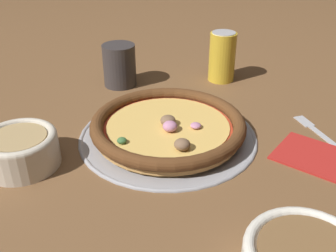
{
  "coord_description": "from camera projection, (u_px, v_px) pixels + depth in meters",
  "views": [
    {
      "loc": [
        0.59,
        -0.3,
        0.4
      ],
      "look_at": [
        0.0,
        0.0,
        0.02
      ],
      "focal_mm": 42.0,
      "sensor_mm": 36.0,
      "label": 1
    }
  ],
  "objects": [
    {
      "name": "fork",
      "position": [
        320.0,
        134.0,
        0.77
      ],
      "size": [
        0.18,
        0.04,
        0.0
      ],
      "rotation": [
        0.0,
        0.0,
        9.27
      ],
      "color": "#B7B7BC",
      "rests_on": "ground_plane"
    },
    {
      "name": "beverage_can",
      "position": [
        222.0,
        57.0,
        0.98
      ],
      "size": [
        0.07,
        0.07,
        0.12
      ],
      "color": "gold",
      "rests_on": "ground_plane"
    },
    {
      "name": "ground_plane",
      "position": [
        168.0,
        136.0,
        0.77
      ],
      "size": [
        3.0,
        3.0,
        0.0
      ],
      "primitive_type": "plane",
      "color": "brown"
    },
    {
      "name": "napkin",
      "position": [
        313.0,
        155.0,
        0.7
      ],
      "size": [
        0.16,
        0.15,
        0.01
      ],
      "rotation": [
        0.0,
        0.0,
        0.46
      ],
      "color": "#B2231E",
      "rests_on": "ground_plane"
    },
    {
      "name": "pizza",
      "position": [
        168.0,
        126.0,
        0.76
      ],
      "size": [
        0.3,
        0.3,
        0.04
      ],
      "color": "tan",
      "rests_on": "pizza_tray"
    },
    {
      "name": "drinking_cup",
      "position": [
        119.0,
        65.0,
        0.96
      ],
      "size": [
        0.08,
        0.08,
        0.1
      ],
      "color": "#383333",
      "rests_on": "ground_plane"
    },
    {
      "name": "bowl_near",
      "position": [
        20.0,
        148.0,
        0.67
      ],
      "size": [
        0.13,
        0.13,
        0.06
      ],
      "color": "beige",
      "rests_on": "ground_plane"
    },
    {
      "name": "pizza_tray",
      "position": [
        168.0,
        135.0,
        0.77
      ],
      "size": [
        0.35,
        0.35,
        0.01
      ],
      "color": "#9E9EA3",
      "rests_on": "ground_plane"
    }
  ]
}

